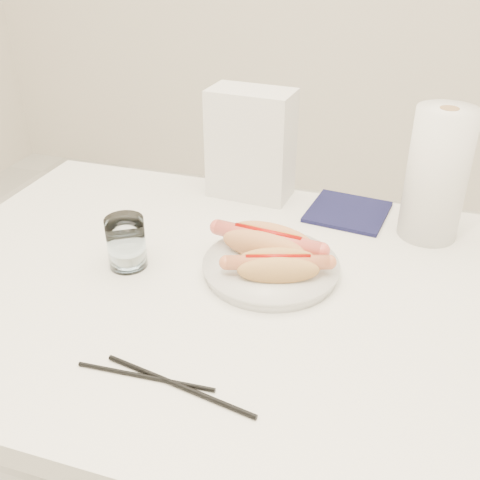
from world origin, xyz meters
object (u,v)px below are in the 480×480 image
(table, at_px, (246,315))
(paper_towel_roll, at_px, (437,175))
(hotdog_right, at_px, (278,266))
(plate, at_px, (271,269))
(napkin_box, at_px, (251,144))
(water_glass, at_px, (126,243))
(hotdog_left, at_px, (268,243))

(table, xyz_separation_m, paper_towel_roll, (0.28, 0.28, 0.19))
(table, height_order, paper_towel_roll, paper_towel_roll)
(table, relative_size, hotdog_right, 7.10)
(plate, xyz_separation_m, hotdog_right, (0.02, -0.03, 0.03))
(napkin_box, height_order, paper_towel_roll, paper_towel_roll)
(plate, distance_m, hotdog_right, 0.05)
(hotdog_right, bearing_deg, paper_towel_roll, 30.00)
(napkin_box, bearing_deg, paper_towel_roll, -5.75)
(hotdog_right, relative_size, water_glass, 1.80)
(napkin_box, relative_size, paper_towel_roll, 0.93)
(table, height_order, napkin_box, napkin_box)
(plate, bearing_deg, paper_towel_roll, 41.63)
(water_glass, relative_size, napkin_box, 0.40)
(plate, height_order, water_glass, water_glass)
(hotdog_left, xyz_separation_m, napkin_box, (-0.11, 0.27, 0.07))
(hotdog_right, height_order, napkin_box, napkin_box)
(napkin_box, bearing_deg, table, -69.65)
(table, bearing_deg, hotdog_left, 80.36)
(hotdog_left, bearing_deg, paper_towel_roll, 43.52)
(paper_towel_roll, bearing_deg, hotdog_left, -143.62)
(hotdog_left, bearing_deg, plate, -56.32)
(hotdog_right, height_order, water_glass, water_glass)
(table, relative_size, plate, 5.23)
(table, bearing_deg, napkin_box, 105.62)
(table, bearing_deg, paper_towel_roll, 44.66)
(plate, height_order, hotdog_left, hotdog_left)
(water_glass, bearing_deg, napkin_box, 70.52)
(plate, bearing_deg, water_glass, -168.32)
(table, relative_size, napkin_box, 5.11)
(plate, distance_m, napkin_box, 0.34)
(water_glass, bearing_deg, hotdog_left, 18.76)
(table, bearing_deg, hotdog_right, 20.94)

